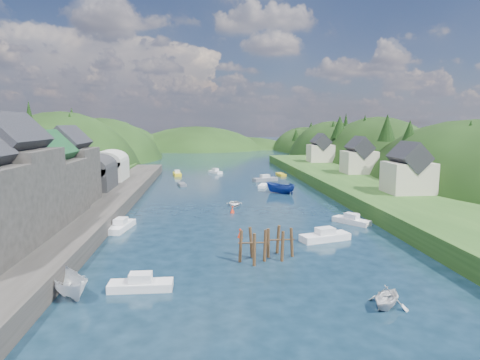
{
  "coord_description": "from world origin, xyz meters",
  "views": [
    {
      "loc": [
        -6.18,
        -39.93,
        13.73
      ],
      "look_at": [
        0.0,
        28.0,
        4.0
      ],
      "focal_mm": 30.0,
      "sensor_mm": 36.0,
      "label": 1
    }
  ],
  "objects": [
    {
      "name": "quay_left",
      "position": [
        -24.0,
        20.0,
        1.0
      ],
      "size": [
        12.0,
        110.0,
        2.0
      ],
      "primitive_type": "cube",
      "color": "#2D2B28",
      "rests_on": "ground"
    },
    {
      "name": "terrace_right",
      "position": [
        25.0,
        40.0,
        1.2
      ],
      "size": [
        16.0,
        120.0,
        2.4
      ],
      "primitive_type": "cube",
      "color": "#234719",
      "rests_on": "ground"
    },
    {
      "name": "hillside_left",
      "position": [
        -45.0,
        75.0,
        -8.03
      ],
      "size": [
        44.0,
        245.56,
        52.0
      ],
      "color": "black",
      "rests_on": "ground"
    },
    {
      "name": "channel_buoy_far",
      "position": [
        -1.89,
        20.21,
        0.48
      ],
      "size": [
        0.7,
        0.7,
        1.1
      ],
      "color": "red",
      "rests_on": "ground"
    },
    {
      "name": "far_hills",
      "position": [
        1.22,
        174.01,
        -10.8
      ],
      "size": [
        103.0,
        68.0,
        44.0
      ],
      "color": "black",
      "rests_on": "ground"
    },
    {
      "name": "piling_cluster_near",
      "position": [
        -1.42,
        -1.66,
        1.32
      ],
      "size": [
        2.95,
        2.78,
        3.79
      ],
      "color": "#382314",
      "rests_on": "ground"
    },
    {
      "name": "terrace_left_grass",
      "position": [
        -31.0,
        20.0,
        1.25
      ],
      "size": [
        12.0,
        110.0,
        2.5
      ],
      "primitive_type": "cube",
      "color": "#234719",
      "rests_on": "ground"
    },
    {
      "name": "hillside_right",
      "position": [
        45.0,
        75.0,
        -7.41
      ],
      "size": [
        36.0,
        245.56,
        48.0
      ],
      "color": "black",
      "rests_on": "ground"
    },
    {
      "name": "channel_buoy_near",
      "position": [
        -1.9,
        6.87,
        0.48
      ],
      "size": [
        0.7,
        0.7,
        1.1
      ],
      "color": "red",
      "rests_on": "ground"
    },
    {
      "name": "boat_sheds",
      "position": [
        -26.0,
        39.0,
        5.27
      ],
      "size": [
        7.0,
        21.0,
        7.5
      ],
      "color": "#2D2D30",
      "rests_on": "quay_left"
    },
    {
      "name": "piling_cluster_far",
      "position": [
        1.54,
        -0.59,
        1.25
      ],
      "size": [
        2.96,
        2.79,
        3.65
      ],
      "color": "#382314",
      "rests_on": "ground"
    },
    {
      "name": "moored_boats",
      "position": [
        -0.24,
        21.04,
        0.67
      ],
      "size": [
        35.76,
        87.0,
        2.35
      ],
      "color": "gold",
      "rests_on": "ground"
    },
    {
      "name": "hill_trees",
      "position": [
        1.21,
        64.61,
        11.21
      ],
      "size": [
        91.75,
        146.15,
        12.69
      ],
      "color": "black",
      "rests_on": "ground"
    },
    {
      "name": "ground",
      "position": [
        0.0,
        50.0,
        0.0
      ],
      "size": [
        600.0,
        600.0,
        0.0
      ],
      "primitive_type": "plane",
      "color": "black",
      "rests_on": "ground"
    },
    {
      "name": "right_bank_cottages",
      "position": [
        28.0,
        48.33,
        5.84
      ],
      "size": [
        9.0,
        59.24,
        8.41
      ],
      "color": "beige",
      "rests_on": "terrace_right"
    },
    {
      "name": "quayside_buildings",
      "position": [
        -26.0,
        6.39,
        7.09
      ],
      "size": [
        8.0,
        35.84,
        12.9
      ],
      "color": "#2D2B28",
      "rests_on": "quay_left"
    }
  ]
}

